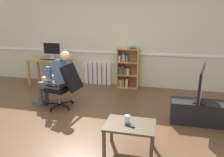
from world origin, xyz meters
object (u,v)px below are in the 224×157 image
Objects in this scene: tv_stand at (198,112)px; office_chair at (64,85)px; radiator at (98,73)px; imac_monitor at (52,49)px; tv_screen at (202,85)px; keyboard at (47,59)px; bookshelf at (127,69)px; person_seated at (56,78)px; computer_mouse at (58,60)px; drinking_glass at (127,119)px; computer_desk at (50,63)px; spare_remote at (130,126)px; coffee_table at (130,128)px.

office_chair is at bearing 178.56° from tv_stand.
imac_monitor is at bearing -165.50° from radiator.
imac_monitor is 1.43m from radiator.
imac_monitor is 0.59× the size of tv_screen.
radiator is at bearing 65.96° from tv_screen.
radiator is at bearing 22.89° from keyboard.
imac_monitor is 4.11m from tv_stand.
bookshelf is at bearing -6.78° from radiator.
radiator is 0.64× the size of person_seated.
computer_mouse is 3.75m from tv_stand.
computer_mouse is 1.37m from person_seated.
tv_stand is at bearing 45.62° from drinking_glass.
tv_screen is (3.77, -1.46, 0.11)m from computer_desk.
office_chair is at bearing -121.88° from bookshelf.
office_chair reaches higher than drinking_glass.
radiator is at bearing 28.41° from computer_mouse.
bookshelf reaches higher than computer_desk.
office_chair is at bearing -106.71° from spare_remote.
imac_monitor is 1.35× the size of keyboard.
keyboard reaches higher than coffee_table.
coffee_table is at bearing -151.79° from spare_remote.
tv_stand is (1.65, -1.75, -0.31)m from bookshelf.
computer_mouse is at bearing -167.32° from bookshelf.
drinking_glass is (-0.05, 0.04, 0.12)m from coffee_table.
keyboard is (0.00, -0.14, 0.13)m from computer_desk.
computer_desk is 7.66× the size of spare_remote.
office_chair reaches higher than tv_stand.
coffee_table is (2.37, -2.54, -0.39)m from computer_mouse.
tv_stand is (2.89, -0.10, -0.45)m from person_seated.
person_seated reaches higher than keyboard.
person_seated reaches higher than computer_desk.
tv_stand is (2.69, -0.07, -0.31)m from office_chair.
person_seated is (0.88, -1.37, 0.02)m from computer_desk.
computer_desk is at bearing -172.31° from bookshelf.
imac_monitor is 0.53× the size of tv_stand.
person_seated is (0.57, -1.25, -0.12)m from computer_mouse.
coffee_table is at bearing -37.68° from drinking_glass.
radiator reaches higher than coffee_table.
keyboard is 2.61× the size of spare_remote.
radiator is 3.37m from coffee_table.
coffee_table is at bearing -47.05° from computer_mouse.
person_seated reaches higher than tv_stand.
computer_desk is at bearing 158.82° from tv_stand.
computer_desk is at bearing 159.29° from computer_mouse.
drinking_glass is 0.13m from spare_remote.
bookshelf is at bearing 100.69° from coffee_table.
keyboard is at bearing -135.97° from person_seated.
imac_monitor reaches higher than tv_stand.
drinking_glass is at bearing 142.32° from coffee_table.
radiator is at bearing 14.50° from imac_monitor.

